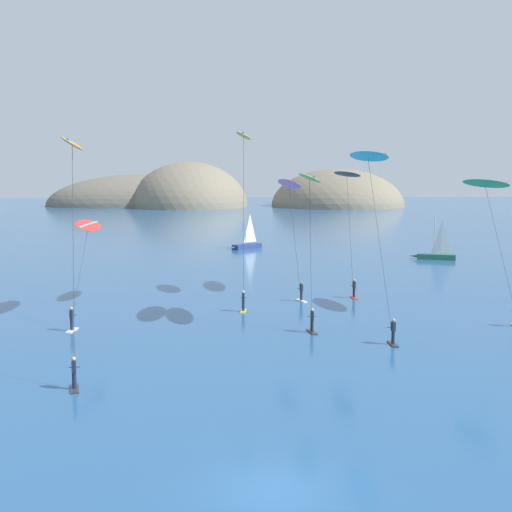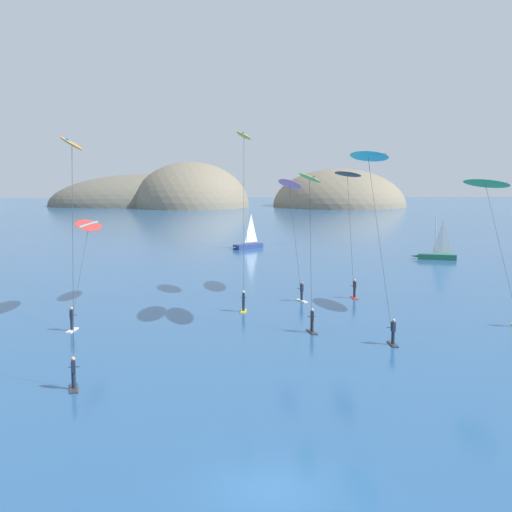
{
  "view_description": "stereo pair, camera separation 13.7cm",
  "coord_description": "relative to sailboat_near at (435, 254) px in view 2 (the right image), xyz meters",
  "views": [
    {
      "loc": [
        -2.11,
        -20.99,
        10.8
      ],
      "look_at": [
        1.06,
        22.54,
        5.32
      ],
      "focal_mm": 45.0,
      "sensor_mm": 36.0,
      "label": 1
    },
    {
      "loc": [
        -1.97,
        -21.0,
        10.8
      ],
      "look_at": [
        1.06,
        22.54,
        5.32
      ],
      "focal_mm": 45.0,
      "sensor_mm": 36.0,
      "label": 2
    }
  ],
  "objects": [
    {
      "name": "kitesurfer_cyan",
      "position": [
        -17.98,
        -36.73,
        10.75
      ],
      "size": [
        2.35,
        8.75,
        12.55
      ],
      "color": "#2D2D33",
      "rests_on": "ground"
    },
    {
      "name": "kitesurfer_red",
      "position": [
        -38.43,
        -30.66,
        5.95
      ],
      "size": [
        1.88,
        9.48,
        7.46
      ],
      "color": "silver",
      "rests_on": "ground"
    },
    {
      "name": "kitesurfer_pink",
      "position": [
        -21.85,
        -23.7,
        8.66
      ],
      "size": [
        2.48,
        6.4,
        10.58
      ],
      "color": "silver",
      "rests_on": "ground"
    },
    {
      "name": "kitesurfer_yellow",
      "position": [
        -26.24,
        -28.33,
        12.19
      ],
      "size": [
        1.65,
        5.76,
        14.36
      ],
      "color": "yellow",
      "rests_on": "ground"
    },
    {
      "name": "sailboat_far",
      "position": [
        -23.72,
        13.83,
        0.0
      ],
      "size": [
        5.25,
        4.47,
        5.7
      ],
      "color": "navy",
      "rests_on": "ground"
    },
    {
      "name": "headland_island",
      "position": [
        -21.47,
        148.21,
        -0.64
      ],
      "size": [
        126.96,
        55.47,
        31.22
      ],
      "color": "#6B6656",
      "rests_on": "ground"
    },
    {
      "name": "kitesurfer_orange",
      "position": [
        -36.37,
        -45.22,
        10.95
      ],
      "size": [
        1.9,
        7.56,
        12.93
      ],
      "color": "#2D2D33",
      "rests_on": "ground"
    },
    {
      "name": "kitesurfer_black",
      "position": [
        -16.52,
        -22.84,
        9.69
      ],
      "size": [
        2.22,
        6.75,
        11.26
      ],
      "color": "red",
      "rests_on": "ground"
    },
    {
      "name": "ground_plane",
      "position": [
        -26.93,
        -59.68,
        -0.64
      ],
      "size": [
        600.0,
        600.0,
        0.0
      ],
      "primitive_type": "plane",
      "color": "#285689"
    },
    {
      "name": "kitesurfer_lime",
      "position": [
        -21.87,
        -35.06,
        9.34
      ],
      "size": [
        1.89,
        6.44,
        11.06
      ],
      "color": "#2D2D33",
      "rests_on": "ground"
    },
    {
      "name": "kitesurfer_green",
      "position": [
        -7.69,
        -32.53,
        8.95
      ],
      "size": [
        2.49,
        8.62,
        10.61
      ],
      "color": "yellow",
      "rests_on": "ground"
    },
    {
      "name": "sailboat_near",
      "position": [
        0.0,
        0.0,
        0.0
      ],
      "size": [
        5.88,
        2.96,
        5.7
      ],
      "color": "#23664C",
      "rests_on": "ground"
    }
  ]
}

